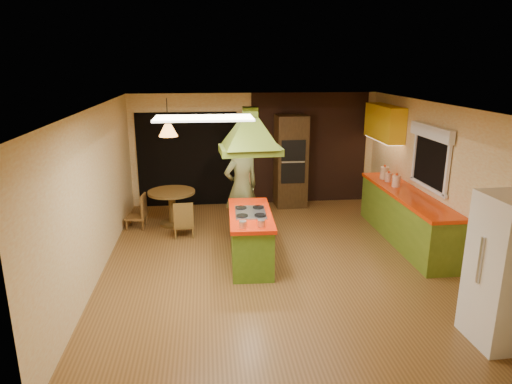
{
  "coord_description": "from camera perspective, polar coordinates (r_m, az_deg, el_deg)",
  "views": [
    {
      "loc": [
        -1.08,
        -6.83,
        3.14
      ],
      "look_at": [
        -0.31,
        0.11,
        1.15
      ],
      "focal_mm": 32.0,
      "sensor_mm": 36.0,
      "label": 1
    }
  ],
  "objects": [
    {
      "name": "ground",
      "position": [
        7.6,
        2.46,
        -8.53
      ],
      "size": [
        6.5,
        6.5,
        0.0
      ],
      "primitive_type": "plane",
      "color": "brown",
      "rests_on": "ground"
    },
    {
      "name": "room_walls",
      "position": [
        7.17,
        2.58,
        0.6
      ],
      "size": [
        5.5,
        6.5,
        6.5
      ],
      "color": "beige",
      "rests_on": "ground"
    },
    {
      "name": "ceiling_plane",
      "position": [
        6.94,
        2.71,
        10.59
      ],
      "size": [
        6.5,
        6.5,
        0.0
      ],
      "primitive_type": "plane",
      "rotation": [
        3.14,
        0.0,
        0.0
      ],
      "color": "silver",
      "rests_on": "room_walls"
    },
    {
      "name": "brick_panel",
      "position": [
        10.5,
        6.65,
        5.43
      ],
      "size": [
        2.64,
        0.03,
        2.5
      ],
      "primitive_type": "cube",
      "color": "#381E14",
      "rests_on": "ground"
    },
    {
      "name": "nook_opening",
      "position": [
        10.28,
        -8.53,
        4.01
      ],
      "size": [
        2.2,
        0.03,
        2.1
      ],
      "primitive_type": "cube",
      "color": "black",
      "rests_on": "ground"
    },
    {
      "name": "right_counter",
      "position": [
        8.65,
        18.16,
        -2.95
      ],
      "size": [
        0.62,
        3.05,
        0.92
      ],
      "color": "olive",
      "rests_on": "ground"
    },
    {
      "name": "upper_cabinets",
      "position": [
        9.81,
        15.75,
        8.35
      ],
      "size": [
        0.34,
        1.4,
        0.7
      ],
      "primitive_type": "cube",
      "color": "yellow",
      "rests_on": "room_walls"
    },
    {
      "name": "window_right",
      "position": [
        8.27,
        21.06,
        5.32
      ],
      "size": [
        0.12,
        1.35,
        1.06
      ],
      "color": "black",
      "rests_on": "room_walls"
    },
    {
      "name": "fluor_panel",
      "position": [
        5.67,
        -6.55,
        9.15
      ],
      "size": [
        1.2,
        0.6,
        0.03
      ],
      "primitive_type": "cube",
      "color": "white",
      "rests_on": "ceiling_plane"
    },
    {
      "name": "kitchen_island",
      "position": [
        7.39,
        -0.69,
        -5.65
      ],
      "size": [
        0.73,
        1.69,
        0.85
      ],
      "rotation": [
        0.0,
        0.0,
        -0.04
      ],
      "color": "#588621",
      "rests_on": "ground"
    },
    {
      "name": "range_hood",
      "position": [
        6.93,
        -0.74,
        8.57
      ],
      "size": [
        0.96,
        0.71,
        0.78
      ],
      "rotation": [
        0.0,
        0.0,
        0.06
      ],
      "color": "#556C1B",
      "rests_on": "ceiling_plane"
    },
    {
      "name": "man",
      "position": [
        8.34,
        -1.84,
        0.61
      ],
      "size": [
        0.81,
        0.69,
        1.88
      ],
      "primitive_type": "imported",
      "rotation": [
        0.0,
        0.0,
        3.56
      ],
      "color": "brown",
      "rests_on": "ground"
    },
    {
      "name": "refrigerator",
      "position": [
        5.93,
        29.2,
        -8.61
      ],
      "size": [
        0.75,
        0.71,
        1.77
      ],
      "primitive_type": "cube",
      "rotation": [
        0.0,
        0.0,
        0.03
      ],
      "color": "white",
      "rests_on": "ground"
    },
    {
      "name": "wall_oven",
      "position": [
        10.18,
        4.36,
        3.84
      ],
      "size": [
        0.7,
        0.63,
        2.04
      ],
      "rotation": [
        0.0,
        0.0,
        0.05
      ],
      "color": "#422C15",
      "rests_on": "ground"
    },
    {
      "name": "dining_table",
      "position": [
        9.19,
        -10.47,
        -1.13
      ],
      "size": [
        0.93,
        0.93,
        0.7
      ],
      "rotation": [
        0.0,
        0.0,
        0.32
      ],
      "color": "brown",
      "rests_on": "ground"
    },
    {
      "name": "chair_left",
      "position": [
        9.22,
        -14.81,
        -2.33
      ],
      "size": [
        0.41,
        0.41,
        0.68
      ],
      "primitive_type": null,
      "rotation": [
        0.0,
        0.0,
        -1.68
      ],
      "color": "brown",
      "rests_on": "ground"
    },
    {
      "name": "chair_near",
      "position": [
        8.6,
        -9.04,
        -3.27
      ],
      "size": [
        0.4,
        0.4,
        0.69
      ],
      "primitive_type": null,
      "rotation": [
        0.0,
        0.0,
        3.2
      ],
      "color": "brown",
      "rests_on": "ground"
    },
    {
      "name": "pendant_lamp",
      "position": [
        8.89,
        -10.93,
        7.6
      ],
      "size": [
        0.46,
        0.46,
        0.23
      ],
      "primitive_type": "cone",
      "rotation": [
        0.0,
        0.0,
        -0.36
      ],
      "color": "#FF9E3F",
      "rests_on": "ceiling_plane"
    },
    {
      "name": "canister_large",
      "position": [
        9.34,
        15.75,
        2.32
      ],
      "size": [
        0.19,
        0.19,
        0.24
      ],
      "primitive_type": "cylinder",
      "rotation": [
        0.0,
        0.0,
        -0.16
      ],
      "color": "beige",
      "rests_on": "right_counter"
    },
    {
      "name": "canister_medium",
      "position": [
        8.83,
        17.13,
        1.33
      ],
      "size": [
        0.19,
        0.19,
        0.21
      ],
      "primitive_type": "cylinder",
      "rotation": [
        0.0,
        0.0,
        0.29
      ],
      "color": "#F5E1C5",
      "rests_on": "right_counter"
    },
    {
      "name": "canister_small",
      "position": [
        9.16,
        16.22,
        1.78
      ],
      "size": [
        0.16,
        0.16,
        0.17
      ],
      "primitive_type": "cylinder",
      "rotation": [
        0.0,
        0.0,
        -0.33
      ],
      "color": "beige",
      "rests_on": "right_counter"
    }
  ]
}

